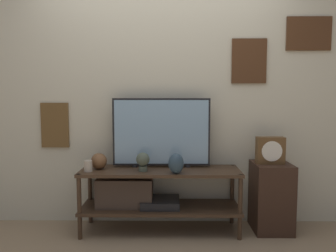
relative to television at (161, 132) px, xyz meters
name	(u,v)px	position (x,y,z in m)	size (l,w,h in m)	color
ground_plane	(159,243)	(-0.01, -0.36, -0.93)	(12.00, 12.00, 0.00)	#997F60
wall_back	(162,89)	(0.00, 0.18, 0.42)	(6.40, 0.08, 2.70)	beige
media_console	(146,192)	(-0.14, -0.10, -0.56)	(1.49, 0.45, 0.59)	#422D1E
television	(161,132)	(0.00, 0.00, 0.00)	(0.93, 0.05, 0.67)	black
vase_urn_stoneware	(176,163)	(0.14, -0.26, -0.25)	(0.14, 0.13, 0.18)	#2D4251
vase_round_glass	(99,161)	(-0.59, -0.08, -0.27)	(0.15, 0.15, 0.15)	brown
candle_jar	(88,166)	(-0.66, -0.19, -0.29)	(0.07, 0.07, 0.10)	#C1B29E
decorative_bust	(143,161)	(-0.16, -0.17, -0.24)	(0.12, 0.12, 0.17)	#4C5647
side_table	(271,197)	(1.05, -0.07, -0.61)	(0.35, 0.39, 0.65)	#382319
mantel_clock	(270,150)	(1.02, -0.08, -0.16)	(0.26, 0.11, 0.25)	brown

